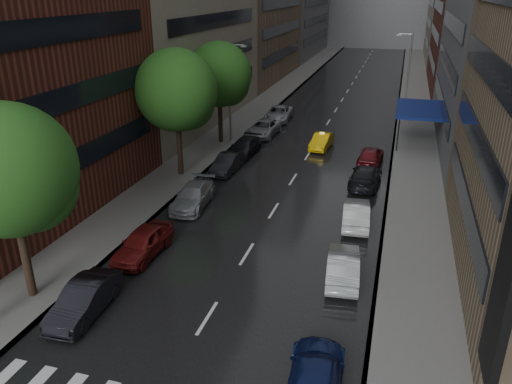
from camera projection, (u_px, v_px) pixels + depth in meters
ground at (168, 381)px, 18.78m from camera, size 220.00×220.00×0.00m
road at (340, 103)px, 63.11m from camera, size 14.00×140.00×0.01m
sidewalk_left at (272, 98)px, 65.41m from camera, size 4.00×140.00×0.15m
sidewalk_right at (414, 107)px, 60.76m from camera, size 4.00×140.00×0.15m
tree_near at (8, 170)px, 21.40m from camera, size 5.90×5.90×9.40m
tree_mid at (176, 90)px, 36.53m from camera, size 6.10×6.10×9.72m
tree_far at (219, 75)px, 44.72m from camera, size 5.85×5.85×9.32m
taxi at (322, 141)px, 45.27m from camera, size 1.78×4.27×1.37m
parked_cars_left at (233, 158)px, 40.78m from camera, size 2.81×41.68×1.56m
parked_cars_right at (356, 215)px, 30.62m from camera, size 2.43×31.11×1.55m
street_lamp_left at (231, 91)px, 45.50m from camera, size 1.74×0.22×9.00m
street_lamp_right at (408, 73)px, 54.81m from camera, size 1.74×0.22×9.00m
awning at (418, 109)px, 46.29m from camera, size 4.00×8.00×3.12m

